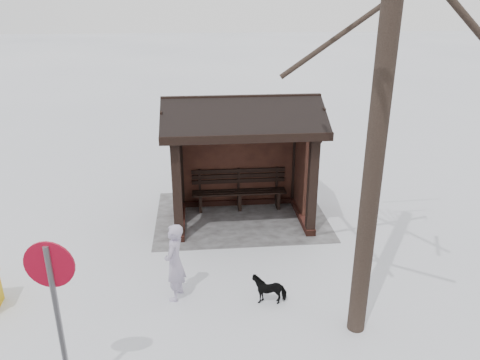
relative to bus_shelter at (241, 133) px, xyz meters
The scene contains 6 objects.
ground 2.17m from the bus_shelter, 90.00° to the left, with size 120.00×120.00×0.00m, color silver.
trampled_patch 2.16m from the bus_shelter, 90.00° to the right, with size 4.20×3.20×0.02m, color gray.
bus_shelter is the anchor object (origin of this frame).
pedestrian 3.83m from the bus_shelter, 64.93° to the left, with size 0.54×0.35×1.48m, color #A89DB8.
dog 3.97m from the bus_shelter, 92.87° to the left, with size 0.28×0.62×0.52m, color black.
road_sign 6.16m from the bus_shelter, 62.30° to the left, with size 0.63×0.12×2.47m.
Camera 1 is at (1.03, 10.33, 5.19)m, focal length 35.00 mm.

